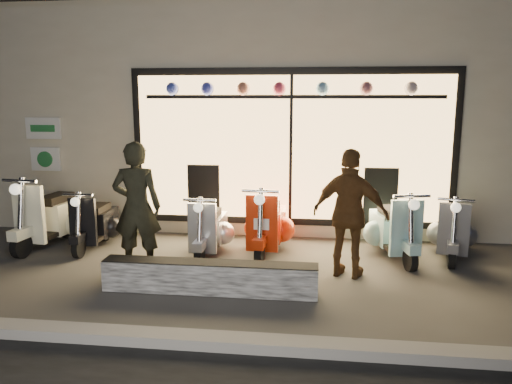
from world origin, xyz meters
TOP-DOWN VIEW (x-y plane):
  - ground at (0.00, 0.00)m, footprint 40.00×40.00m
  - kerb at (0.00, -2.00)m, footprint 40.00×0.25m
  - shop_building at (0.00, 4.98)m, footprint 10.20×6.23m
  - graffiti_barrier at (-0.05, -0.65)m, footprint 2.68×0.28m
  - scooter_silver at (-0.40, 0.97)m, footprint 0.42×1.30m
  - scooter_red at (0.49, 1.18)m, footprint 0.52×1.48m
  - scooter_black at (-2.31, 1.13)m, footprint 0.42×1.30m
  - scooter_cream at (-3.06, 1.15)m, footprint 0.63×1.61m
  - scooter_blue at (2.41, 1.19)m, footprint 0.65×1.45m
  - scooter_grey at (3.33, 1.32)m, footprint 0.63×1.35m
  - man at (-1.21, 0.04)m, footprint 0.70×0.50m
  - woman at (1.69, 0.15)m, footprint 1.10×0.73m

SIDE VIEW (x-z plane):
  - ground at x=0.00m, z-range 0.00..0.00m
  - kerb at x=0.00m, z-range 0.00..0.12m
  - graffiti_barrier at x=-0.05m, z-range 0.00..0.40m
  - scooter_silver at x=-0.40m, z-range -0.09..0.84m
  - scooter_black at x=-2.31m, z-range -0.09..0.85m
  - scooter_grey at x=3.33m, z-range -0.09..0.87m
  - scooter_blue at x=2.41m, z-range -0.10..0.93m
  - scooter_red at x=0.49m, z-range -0.10..0.95m
  - scooter_cream at x=-3.06m, z-range -0.11..1.03m
  - woman at x=1.69m, z-range 0.00..1.74m
  - man at x=-1.21m, z-range 0.00..1.82m
  - shop_building at x=0.00m, z-range 0.00..4.20m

